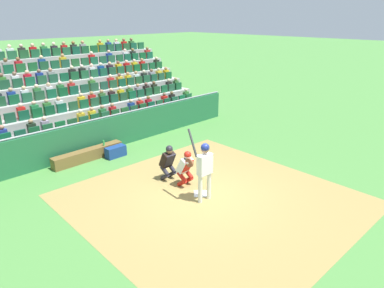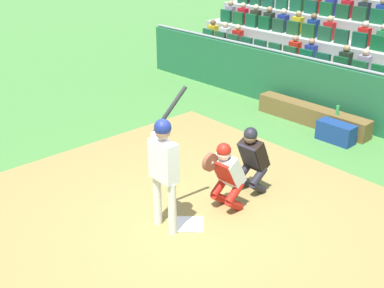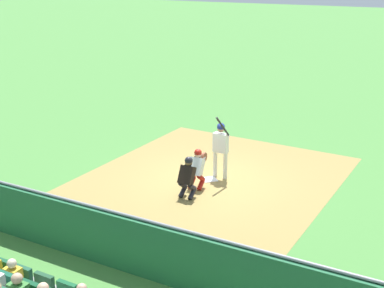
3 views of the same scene
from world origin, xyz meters
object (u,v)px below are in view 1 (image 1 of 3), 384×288
object	(u,v)px
batter_at_plate	(204,165)
home_plate_umpire	(168,161)
equipment_duffel_bag	(116,152)
catcher_crouching	(186,166)
home_plate_marker	(201,194)
water_bottle_on_bench	(104,143)
dugout_bench	(88,155)

from	to	relation	value
batter_at_plate	home_plate_umpire	xyz separation A→B (m)	(-0.20, -1.85, -0.47)
home_plate_umpire	equipment_duffel_bag	distance (m)	3.07
batter_at_plate	catcher_crouching	world-z (taller)	batter_at_plate
home_plate_marker	batter_at_plate	size ratio (longest dim) A/B	0.20
equipment_duffel_bag	water_bottle_on_bench	bearing A→B (deg)	-57.63
home_plate_marker	home_plate_umpire	size ratio (longest dim) A/B	0.34
catcher_crouching	dugout_bench	bearing A→B (deg)	-75.07
catcher_crouching	home_plate_umpire	size ratio (longest dim) A/B	0.99
home_plate_marker	equipment_duffel_bag	world-z (taller)	equipment_duffel_bag
water_bottle_on_bench	equipment_duffel_bag	size ratio (longest dim) A/B	0.27
home_plate_umpire	water_bottle_on_bench	xyz separation A→B (m)	(0.38, -3.44, -0.15)
home_plate_marker	water_bottle_on_bench	bearing A→B (deg)	-85.42
home_plate_umpire	equipment_duffel_bag	world-z (taller)	home_plate_umpire
water_bottle_on_bench	home_plate_marker	bearing A→B (deg)	94.58
catcher_crouching	equipment_duffel_bag	xyz separation A→B (m)	(0.21, -3.80, -0.49)
catcher_crouching	home_plate_marker	bearing A→B (deg)	84.83
batter_at_plate	equipment_duffel_bag	distance (m)	4.97
home_plate_marker	water_bottle_on_bench	size ratio (longest dim) A/B	1.98
equipment_duffel_bag	home_plate_marker	bearing A→B (deg)	92.33
dugout_bench	equipment_duffel_bag	bearing A→B (deg)	152.52
dugout_bench	batter_at_plate	bearing A→B (deg)	99.11
batter_at_plate	water_bottle_on_bench	xyz separation A→B (m)	(0.18, -5.29, -0.62)
batter_at_plate	catcher_crouching	distance (m)	1.21
batter_at_plate	water_bottle_on_bench	distance (m)	5.33
batter_at_plate	home_plate_umpire	bearing A→B (deg)	-96.13
batter_at_plate	dugout_bench	world-z (taller)	batter_at_plate
batter_at_plate	catcher_crouching	xyz separation A→B (m)	(-0.28, -1.08, -0.46)
dugout_bench	catcher_crouching	bearing A→B (deg)	104.93
batter_at_plate	home_plate_marker	bearing A→B (deg)	-122.62
catcher_crouching	water_bottle_on_bench	distance (m)	4.24
batter_at_plate	dugout_bench	distance (m)	5.51
water_bottle_on_bench	equipment_duffel_bag	distance (m)	0.59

